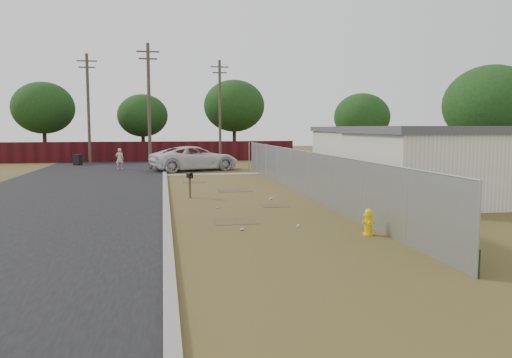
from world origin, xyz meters
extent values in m
plane|color=brown|center=(0.00, 0.00, 0.00)|extent=(120.00, 120.00, 0.00)
cube|color=black|center=(-7.50, 8.00, 0.01)|extent=(9.00, 60.00, 0.02)
cube|color=gray|center=(-3.00, 8.00, 0.06)|extent=(0.25, 60.00, 0.12)
cube|color=gray|center=(0.00, 11.50, 0.01)|extent=(6.20, 1.00, 0.03)
cylinder|color=#999CA1|center=(3.10, -12.00, 1.00)|extent=(0.06, 0.06, 2.00)
cylinder|color=#999CA1|center=(3.10, -9.00, 1.00)|extent=(0.06, 0.06, 2.00)
cylinder|color=#999CA1|center=(3.10, -6.00, 1.00)|extent=(0.06, 0.06, 2.00)
cylinder|color=#999CA1|center=(3.10, -3.00, 1.00)|extent=(0.06, 0.06, 2.00)
cylinder|color=#999CA1|center=(3.10, 0.00, 1.00)|extent=(0.06, 0.06, 2.00)
cylinder|color=#999CA1|center=(3.10, 3.00, 1.00)|extent=(0.06, 0.06, 2.00)
cylinder|color=#999CA1|center=(3.10, 6.00, 1.00)|extent=(0.06, 0.06, 2.00)
cylinder|color=#999CA1|center=(3.10, 9.00, 1.00)|extent=(0.06, 0.06, 2.00)
cylinder|color=#999CA1|center=(3.10, 12.00, 1.00)|extent=(0.06, 0.06, 2.00)
cylinder|color=#999CA1|center=(3.10, 15.00, 1.00)|extent=(0.06, 0.06, 2.00)
cylinder|color=#999CA1|center=(3.10, 1.00, 2.00)|extent=(0.04, 26.00, 0.04)
cube|color=gray|center=(3.10, 1.00, 1.00)|extent=(0.01, 26.00, 2.00)
cube|color=black|center=(3.16, 1.00, 0.30)|extent=(0.03, 26.00, 0.60)
cube|color=#420E12|center=(-6.00, 25.00, 0.90)|extent=(30.00, 0.12, 1.80)
cylinder|color=brown|center=(-4.00, 16.00, 4.50)|extent=(0.24, 0.24, 9.00)
cube|color=brown|center=(-4.00, 16.00, 8.40)|extent=(1.60, 0.10, 0.10)
cube|color=brown|center=(-4.00, 16.00, 7.90)|extent=(1.30, 0.10, 0.10)
cylinder|color=brown|center=(-9.00, 22.00, 4.50)|extent=(0.24, 0.24, 9.00)
cube|color=brown|center=(-9.00, 22.00, 8.40)|extent=(1.60, 0.10, 0.10)
cube|color=brown|center=(-9.00, 22.00, 7.90)|extent=(1.30, 0.10, 0.10)
cylinder|color=brown|center=(2.00, 24.00, 4.50)|extent=(0.24, 0.24, 9.00)
cube|color=brown|center=(2.00, 24.00, 8.40)|extent=(1.60, 0.10, 0.10)
cube|color=brown|center=(2.00, 24.00, 7.90)|extent=(1.30, 0.10, 0.10)
cube|color=white|center=(9.00, -2.00, 1.40)|extent=(8.00, 6.00, 2.80)
cube|color=#48484D|center=(9.00, -2.00, 2.95)|extent=(8.32, 6.24, 0.30)
cube|color=white|center=(10.50, 9.00, 1.40)|extent=(7.00, 6.00, 2.80)
cube|color=#48484D|center=(10.50, 9.00, 2.95)|extent=(7.28, 6.24, 0.30)
cylinder|color=#372419|center=(-14.00, 29.00, 1.65)|extent=(0.36, 0.36, 3.30)
ellipsoid|color=black|center=(-14.00, 29.00, 4.88)|extent=(5.70, 5.70, 4.84)
cylinder|color=#372419|center=(-5.00, 30.00, 1.43)|extent=(0.36, 0.36, 2.86)
ellipsoid|color=black|center=(-5.00, 30.00, 4.23)|extent=(4.94, 4.94, 4.20)
cylinder|color=#372419|center=(4.00, 29.00, 1.76)|extent=(0.36, 0.36, 3.52)
ellipsoid|color=black|center=(4.00, 29.00, 5.20)|extent=(6.08, 6.08, 5.17)
cylinder|color=#372419|center=(13.00, 18.00, 1.32)|extent=(0.36, 0.36, 2.64)
ellipsoid|color=black|center=(13.00, 18.00, 3.90)|extent=(4.56, 4.56, 3.88)
cylinder|color=#372419|center=(14.00, 3.00, 1.43)|extent=(0.36, 0.36, 2.86)
ellipsoid|color=black|center=(14.00, 3.00, 4.23)|extent=(4.94, 4.94, 4.20)
cylinder|color=yellow|center=(2.62, -7.72, 0.03)|extent=(0.33, 0.33, 0.06)
cylinder|color=yellow|center=(2.62, -7.72, 0.31)|extent=(0.23, 0.23, 0.54)
cylinder|color=yellow|center=(2.62, -7.72, 0.58)|extent=(0.30, 0.30, 0.05)
sphere|color=yellow|center=(2.62, -7.72, 0.65)|extent=(0.22, 0.22, 0.21)
cylinder|color=yellow|center=(2.62, -7.72, 0.76)|extent=(0.04, 0.04, 0.06)
cylinder|color=yellow|center=(2.49, -7.71, 0.37)|extent=(0.10, 0.11, 0.10)
cylinder|color=yellow|center=(2.75, -7.72, 0.37)|extent=(0.10, 0.11, 0.10)
cylinder|color=yellow|center=(2.61, -7.85, 0.37)|extent=(0.14, 0.12, 0.13)
cube|color=brown|center=(-1.97, 0.76, 0.46)|extent=(0.10, 0.10, 0.93)
cube|color=black|center=(-1.97, 0.76, 0.96)|extent=(0.28, 0.47, 0.17)
cylinder|color=black|center=(-1.97, 0.76, 1.04)|extent=(0.28, 0.47, 0.17)
cube|color=#B3180C|center=(-1.90, 0.52, 0.96)|extent=(0.03, 0.04, 0.09)
imported|color=silver|center=(-0.87, 14.75, 0.87)|extent=(6.83, 4.75, 1.73)
imported|color=beige|center=(-6.19, 16.55, 0.77)|extent=(0.58, 0.39, 1.55)
cube|color=black|center=(-9.88, 21.36, 0.42)|extent=(0.70, 0.70, 0.85)
cube|color=black|center=(-9.88, 21.36, 0.86)|extent=(0.77, 0.77, 0.07)
cylinder|color=black|center=(-9.74, 21.01, 0.09)|extent=(0.11, 0.18, 0.18)
cylinder|color=white|center=(0.97, -6.20, 0.04)|extent=(0.10, 0.12, 0.07)
cylinder|color=silver|center=(-1.12, -2.34, 0.04)|extent=(0.12, 0.12, 0.07)
cylinder|color=white|center=(1.39, -0.31, 0.04)|extent=(0.11, 0.08, 0.07)
cylinder|color=silver|center=(-0.82, -6.44, 0.04)|extent=(0.10, 0.07, 0.07)
camera|label=1|loc=(-3.08, -20.82, 3.04)|focal=35.00mm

